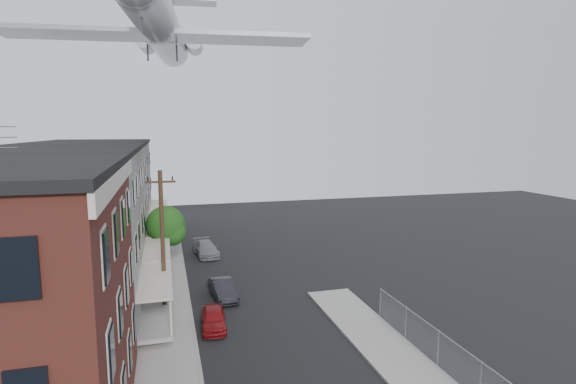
# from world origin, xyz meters

# --- Properties ---
(sidewalk_left) EXTENTS (3.00, 62.00, 0.12)m
(sidewalk_left) POSITION_xyz_m (-5.50, 24.00, 0.06)
(sidewalk_left) COLOR gray
(sidewalk_left) RESTS_ON ground
(curb_left) EXTENTS (0.15, 62.00, 0.14)m
(curb_left) POSITION_xyz_m (-4.05, 24.00, 0.07)
(curb_left) COLOR gray
(curb_left) RESTS_ON ground
(row_house_a) EXTENTS (11.98, 7.00, 10.30)m
(row_house_a) POSITION_xyz_m (-11.96, 16.50, 5.13)
(row_house_a) COLOR slate
(row_house_a) RESTS_ON ground
(row_house_b) EXTENTS (11.98, 7.00, 10.30)m
(row_house_b) POSITION_xyz_m (-11.96, 23.50, 5.13)
(row_house_b) COLOR slate
(row_house_b) RESTS_ON ground
(row_house_c) EXTENTS (11.98, 7.00, 10.30)m
(row_house_c) POSITION_xyz_m (-11.96, 30.50, 5.13)
(row_house_c) COLOR slate
(row_house_c) RESTS_ON ground
(row_house_d) EXTENTS (11.98, 7.00, 10.30)m
(row_house_d) POSITION_xyz_m (-11.96, 37.50, 5.13)
(row_house_d) COLOR slate
(row_house_d) RESTS_ON ground
(row_house_e) EXTENTS (11.98, 7.00, 10.30)m
(row_house_e) POSITION_xyz_m (-11.96, 44.50, 5.13)
(row_house_e) COLOR slate
(row_house_e) RESTS_ON ground
(chainlink_fence) EXTENTS (0.06, 18.06, 1.90)m
(chainlink_fence) POSITION_xyz_m (7.00, 5.00, 1.00)
(chainlink_fence) COLOR gray
(chainlink_fence) RESTS_ON ground
(utility_pole) EXTENTS (1.80, 0.26, 9.00)m
(utility_pole) POSITION_xyz_m (-5.60, 18.00, 4.67)
(utility_pole) COLOR black
(utility_pole) RESTS_ON ground
(street_tree) EXTENTS (3.22, 3.20, 5.20)m
(street_tree) POSITION_xyz_m (-5.27, 27.92, 3.45)
(street_tree) COLOR black
(street_tree) RESTS_ON ground
(car_near) EXTENTS (1.63, 3.55, 1.18)m
(car_near) POSITION_xyz_m (-2.92, 15.26, 0.59)
(car_near) COLOR maroon
(car_near) RESTS_ON ground
(car_mid) EXTENTS (1.73, 4.04, 1.29)m
(car_mid) POSITION_xyz_m (-1.80, 19.76, 0.65)
(car_mid) COLOR black
(car_mid) RESTS_ON ground
(car_far) EXTENTS (2.31, 4.66, 1.30)m
(car_far) POSITION_xyz_m (-1.94, 30.75, 0.65)
(car_far) COLOR slate
(car_far) RESTS_ON ground
(airplane) EXTENTS (23.44, 26.76, 7.71)m
(airplane) POSITION_xyz_m (-5.18, 29.45, 19.53)
(airplane) COLOR silver
(airplane) RESTS_ON ground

